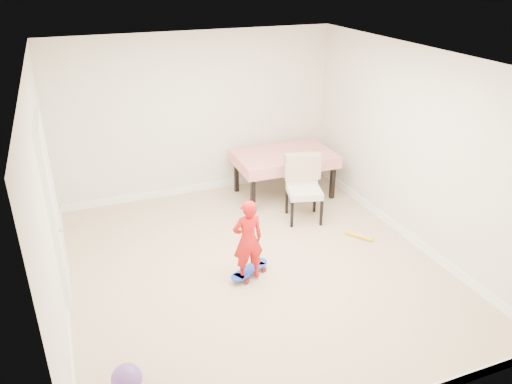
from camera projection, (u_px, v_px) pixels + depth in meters
name	position (u px, v px, depth m)	size (l,w,h in m)	color
ground	(254.00, 267.00, 6.34)	(5.00, 5.00, 0.00)	tan
ceiling	(254.00, 61.00, 5.24)	(4.50, 5.00, 0.04)	white
wall_back	(198.00, 116.00, 7.88)	(4.50, 0.04, 2.60)	silver
wall_front	(375.00, 294.00, 3.69)	(4.50, 0.04, 2.60)	silver
wall_left	(49.00, 204.00, 5.05)	(0.04, 5.00, 2.60)	silver
wall_right	(413.00, 149.00, 6.52)	(0.04, 5.00, 2.60)	silver
door	(54.00, 215.00, 5.42)	(0.10, 0.94, 2.11)	white
baseboard_back	(201.00, 187.00, 8.41)	(4.50, 0.02, 0.12)	white
baseboard_left	(68.00, 303.00, 5.57)	(0.02, 5.00, 0.12)	white
baseboard_right	(402.00, 231.00, 7.05)	(0.02, 5.00, 0.12)	white
dining_table	(284.00, 174.00, 8.14)	(1.56, 0.98, 0.73)	#AB1A09
dining_chair	(304.00, 190.00, 7.30)	(0.53, 0.61, 0.98)	silver
skateboard	(249.00, 272.00, 6.16)	(0.61, 0.22, 0.09)	blue
child	(248.00, 242.00, 5.88)	(0.38, 0.25, 1.03)	red
balloon	(127.00, 379.00, 4.47)	(0.28, 0.28, 0.28)	#6B44A4
foam_toy	(359.00, 236.00, 6.99)	(0.06, 0.06, 0.40)	yellow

